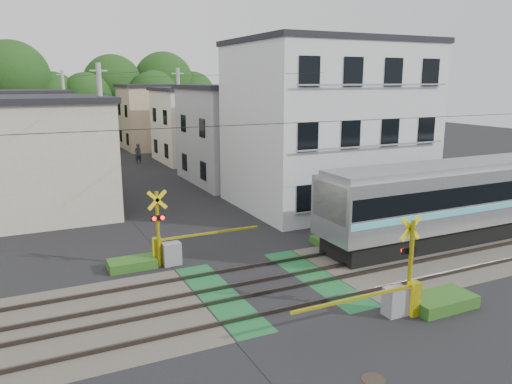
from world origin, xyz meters
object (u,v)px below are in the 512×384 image
crossing_signal_near (399,294)px  manhole_cover (373,380)px  pedestrian (138,154)px  crossing_signal_far (169,247)px  apartment_block (327,124)px

crossing_signal_near → manhole_cover: (-2.88, -2.42, -0.70)m
pedestrian → manhole_cover: (-2.07, -34.64, -0.87)m
crossing_signal_near → pedestrian: bearing=91.4°
crossing_signal_far → manhole_cover: size_ratio=7.98×
apartment_block → manhole_cover: size_ratio=17.18×
crossing_signal_near → pedestrian: size_ratio=2.69×
crossing_signal_near → pedestrian: 32.23m
crossing_signal_far → apartment_block: size_ratio=0.46×
crossing_signal_near → crossing_signal_far: same height
crossing_signal_near → manhole_cover: bearing=-139.9°
manhole_cover → apartment_block: bearing=60.5°
crossing_signal_far → manhole_cover: bearing=-76.7°
crossing_signal_near → manhole_cover: size_ratio=7.98×
apartment_block → crossing_signal_near: bearing=-114.2°
crossing_signal_far → manhole_cover: crossing_signal_far is taller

